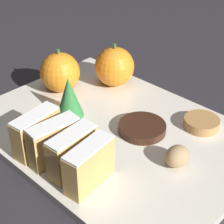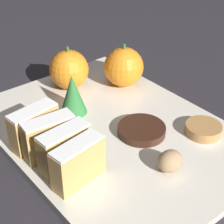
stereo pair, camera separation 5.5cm
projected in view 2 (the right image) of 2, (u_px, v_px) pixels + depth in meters
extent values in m
plane|color=#28262B|center=(112.00, 135.00, 0.58)|extent=(6.00, 6.00, 0.00)
cube|color=silver|center=(112.00, 132.00, 0.57)|extent=(0.30, 0.42, 0.01)
cube|color=tan|center=(78.00, 164.00, 0.46)|extent=(0.07, 0.03, 0.06)
cube|color=white|center=(77.00, 145.00, 0.44)|extent=(0.07, 0.03, 0.00)
cube|color=tan|center=(65.00, 150.00, 0.48)|extent=(0.07, 0.03, 0.06)
cube|color=white|center=(63.00, 131.00, 0.47)|extent=(0.07, 0.03, 0.00)
cube|color=tan|center=(50.00, 138.00, 0.50)|extent=(0.07, 0.03, 0.06)
cube|color=white|center=(47.00, 120.00, 0.49)|extent=(0.07, 0.03, 0.00)
cube|color=tan|center=(34.00, 128.00, 0.52)|extent=(0.07, 0.03, 0.06)
cube|color=white|center=(32.00, 110.00, 0.51)|extent=(0.07, 0.03, 0.00)
sphere|color=orange|center=(69.00, 70.00, 0.66)|extent=(0.07, 0.07, 0.07)
cylinder|color=#38702D|center=(68.00, 50.00, 0.64)|extent=(0.00, 0.01, 0.01)
sphere|color=orange|center=(124.00, 67.00, 0.66)|extent=(0.07, 0.07, 0.07)
cylinder|color=#38702D|center=(124.00, 47.00, 0.64)|extent=(0.01, 0.01, 0.01)
ellipsoid|color=tan|center=(171.00, 160.00, 0.49)|extent=(0.04, 0.03, 0.03)
cylinder|color=#381E14|center=(142.00, 130.00, 0.56)|extent=(0.07, 0.07, 0.01)
cylinder|color=#B27F47|center=(203.00, 129.00, 0.56)|extent=(0.05, 0.05, 0.01)
cone|color=#2D7538|center=(73.00, 94.00, 0.59)|extent=(0.04, 0.04, 0.07)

